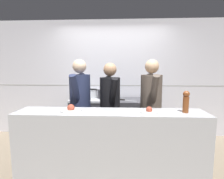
{
  "coord_description": "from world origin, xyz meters",
  "views": [
    {
      "loc": [
        0.19,
        -2.54,
        1.56
      ],
      "look_at": [
        0.01,
        0.66,
        1.15
      ],
      "focal_mm": 28.0,
      "sensor_mm": 36.0,
      "label": 1
    }
  ],
  "objects_px": {
    "chefs_knife": "(127,100)",
    "pepper_mill": "(186,101)",
    "plated_dish_appetiser": "(149,111)",
    "stock_pot": "(80,94)",
    "chef_sous": "(110,107)",
    "sauce_pot": "(92,93)",
    "plated_dish_main": "(71,109)",
    "chef_head_cook": "(80,105)",
    "chef_line": "(151,106)",
    "braising_pot": "(104,94)",
    "oven_range": "(92,119)"
  },
  "relations": [
    {
      "from": "plated_dish_main",
      "to": "chef_head_cook",
      "type": "height_order",
      "value": "chef_head_cook"
    },
    {
      "from": "chefs_knife",
      "to": "braising_pot",
      "type": "bearing_deg",
      "value": 172.49
    },
    {
      "from": "chef_line",
      "to": "chef_head_cook",
      "type": "bearing_deg",
      "value": 178.02
    },
    {
      "from": "plated_dish_appetiser",
      "to": "pepper_mill",
      "type": "bearing_deg",
      "value": 4.08
    },
    {
      "from": "chef_head_cook",
      "to": "chef_sous",
      "type": "xyz_separation_m",
      "value": [
        0.49,
        0.01,
        -0.03
      ]
    },
    {
      "from": "sauce_pot",
      "to": "pepper_mill",
      "type": "distance_m",
      "value": 2.01
    },
    {
      "from": "sauce_pot",
      "to": "pepper_mill",
      "type": "xyz_separation_m",
      "value": [
        1.42,
        -1.41,
        0.12
      ]
    },
    {
      "from": "chefs_knife",
      "to": "pepper_mill",
      "type": "xyz_separation_m",
      "value": [
        0.71,
        -1.28,
        0.24
      ]
    },
    {
      "from": "chef_line",
      "to": "chef_sous",
      "type": "bearing_deg",
      "value": 177.13
    },
    {
      "from": "braising_pot",
      "to": "pepper_mill",
      "type": "height_order",
      "value": "pepper_mill"
    },
    {
      "from": "sauce_pot",
      "to": "chef_sous",
      "type": "relative_size",
      "value": 0.15
    },
    {
      "from": "oven_range",
      "to": "pepper_mill",
      "type": "relative_size",
      "value": 3.31
    },
    {
      "from": "sauce_pot",
      "to": "plated_dish_appetiser",
      "type": "height_order",
      "value": "sauce_pot"
    },
    {
      "from": "braising_pot",
      "to": "plated_dish_appetiser",
      "type": "distance_m",
      "value": 1.55
    },
    {
      "from": "stock_pot",
      "to": "chefs_knife",
      "type": "height_order",
      "value": "stock_pot"
    },
    {
      "from": "oven_range",
      "to": "plated_dish_appetiser",
      "type": "distance_m",
      "value": 1.79
    },
    {
      "from": "sauce_pot",
      "to": "chefs_knife",
      "type": "relative_size",
      "value": 0.7
    },
    {
      "from": "plated_dish_main",
      "to": "chef_head_cook",
      "type": "distance_m",
      "value": 0.63
    },
    {
      "from": "plated_dish_main",
      "to": "chef_sous",
      "type": "bearing_deg",
      "value": 53.76
    },
    {
      "from": "plated_dish_main",
      "to": "plated_dish_appetiser",
      "type": "height_order",
      "value": "plated_dish_main"
    },
    {
      "from": "chefs_knife",
      "to": "chef_line",
      "type": "relative_size",
      "value": 0.2
    },
    {
      "from": "plated_dish_main",
      "to": "pepper_mill",
      "type": "relative_size",
      "value": 0.99
    },
    {
      "from": "pepper_mill",
      "to": "chef_sous",
      "type": "xyz_separation_m",
      "value": [
        -1.0,
        0.63,
        -0.23
      ]
    },
    {
      "from": "chefs_knife",
      "to": "pepper_mill",
      "type": "distance_m",
      "value": 1.48
    },
    {
      "from": "chef_sous",
      "to": "oven_range",
      "type": "bearing_deg",
      "value": 102.85
    },
    {
      "from": "chef_head_cook",
      "to": "pepper_mill",
      "type": "bearing_deg",
      "value": -16.85
    },
    {
      "from": "chefs_knife",
      "to": "chef_sous",
      "type": "bearing_deg",
      "value": -114.58
    },
    {
      "from": "chefs_knife",
      "to": "chef_head_cook",
      "type": "bearing_deg",
      "value": -140.13
    },
    {
      "from": "plated_dish_appetiser",
      "to": "pepper_mill",
      "type": "xyz_separation_m",
      "value": [
        0.46,
        0.03,
        0.13
      ]
    },
    {
      "from": "stock_pot",
      "to": "braising_pot",
      "type": "xyz_separation_m",
      "value": [
        0.5,
        -0.02,
        0.02
      ]
    },
    {
      "from": "sauce_pot",
      "to": "braising_pot",
      "type": "height_order",
      "value": "braising_pot"
    },
    {
      "from": "stock_pot",
      "to": "chefs_knife",
      "type": "bearing_deg",
      "value": -4.62
    },
    {
      "from": "pepper_mill",
      "to": "stock_pot",
      "type": "bearing_deg",
      "value": 140.85
    },
    {
      "from": "chefs_knife",
      "to": "plated_dish_appetiser",
      "type": "bearing_deg",
      "value": -79.44
    },
    {
      "from": "chef_head_cook",
      "to": "chef_line",
      "type": "relative_size",
      "value": 1.0
    },
    {
      "from": "plated_dish_appetiser",
      "to": "chefs_knife",
      "type": "bearing_deg",
      "value": 100.56
    },
    {
      "from": "chef_line",
      "to": "plated_dish_appetiser",
      "type": "bearing_deg",
      "value": -103.76
    },
    {
      "from": "plated_dish_appetiser",
      "to": "plated_dish_main",
      "type": "bearing_deg",
      "value": 178.48
    },
    {
      "from": "oven_range",
      "to": "plated_dish_main",
      "type": "bearing_deg",
      "value": -91.75
    },
    {
      "from": "braising_pot",
      "to": "chef_sous",
      "type": "height_order",
      "value": "chef_sous"
    },
    {
      "from": "braising_pot",
      "to": "chefs_knife",
      "type": "xyz_separation_m",
      "value": [
        0.46,
        -0.06,
        -0.12
      ]
    },
    {
      "from": "oven_range",
      "to": "sauce_pot",
      "type": "height_order",
      "value": "sauce_pot"
    },
    {
      "from": "plated_dish_appetiser",
      "to": "pepper_mill",
      "type": "relative_size",
      "value": 0.82
    },
    {
      "from": "plated_dish_appetiser",
      "to": "chef_head_cook",
      "type": "distance_m",
      "value": 1.23
    },
    {
      "from": "chef_head_cook",
      "to": "chef_line",
      "type": "distance_m",
      "value": 1.17
    },
    {
      "from": "stock_pot",
      "to": "plated_dish_main",
      "type": "bearing_deg",
      "value": -81.74
    },
    {
      "from": "plated_dish_appetiser",
      "to": "chef_line",
      "type": "distance_m",
      "value": 0.68
    },
    {
      "from": "stock_pot",
      "to": "chef_sous",
      "type": "xyz_separation_m",
      "value": [
        0.67,
        -0.72,
        -0.09
      ]
    },
    {
      "from": "plated_dish_main",
      "to": "stock_pot",
      "type": "bearing_deg",
      "value": 98.26
    },
    {
      "from": "stock_pot",
      "to": "pepper_mill",
      "type": "relative_size",
      "value": 0.95
    }
  ]
}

